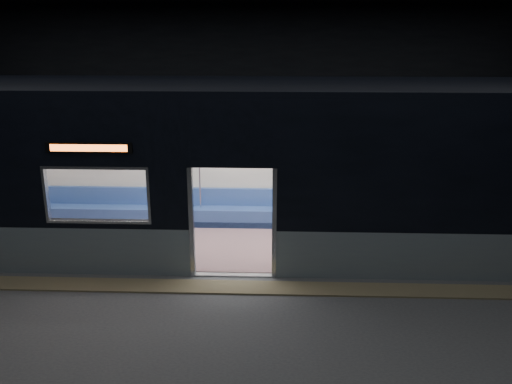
{
  "coord_description": "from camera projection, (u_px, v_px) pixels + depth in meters",
  "views": [
    {
      "loc": [
        0.78,
        -7.98,
        4.36
      ],
      "look_at": [
        0.36,
        2.3,
        1.23
      ],
      "focal_mm": 38.0,
      "sensor_mm": 36.0,
      "label": 1
    }
  ],
  "objects": [
    {
      "name": "station_floor",
      "position": [
        228.0,
        304.0,
        8.93
      ],
      "size": [
        24.0,
        14.0,
        0.01
      ],
      "primitive_type": "cube",
      "color": "#47494C",
      "rests_on": "ground"
    },
    {
      "name": "station_envelope",
      "position": [
        225.0,
        78.0,
        7.86
      ],
      "size": [
        24.0,
        14.0,
        5.0
      ],
      "color": "black",
      "rests_on": "station_floor"
    },
    {
      "name": "tactile_strip",
      "position": [
        231.0,
        287.0,
        9.45
      ],
      "size": [
        22.8,
        0.5,
        0.03
      ],
      "primitive_type": "cube",
      "color": "#8C7F59",
      "rests_on": "station_floor"
    },
    {
      "name": "metro_car",
      "position": [
        238.0,
        159.0,
        10.83
      ],
      "size": [
        18.0,
        3.04,
        3.35
      ],
      "color": "gray",
      "rests_on": "station_floor"
    },
    {
      "name": "passenger",
      "position": [
        324.0,
        195.0,
        12.02
      ],
      "size": [
        0.43,
        0.72,
        1.39
      ],
      "rotation": [
        0.0,
        0.0,
        0.13
      ],
      "color": "black",
      "rests_on": "metro_car"
    },
    {
      "name": "handbag",
      "position": [
        324.0,
        203.0,
        11.83
      ],
      "size": [
        0.33,
        0.31,
        0.13
      ],
      "primitive_type": "cube",
      "rotation": [
        0.0,
        0.0,
        -0.41
      ],
      "color": "black",
      "rests_on": "passenger"
    },
    {
      "name": "transit_map",
      "position": [
        416.0,
        162.0,
        12.03
      ],
      "size": [
        1.05,
        0.03,
        0.68
      ],
      "primitive_type": "cube",
      "color": "white",
      "rests_on": "metro_car"
    }
  ]
}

